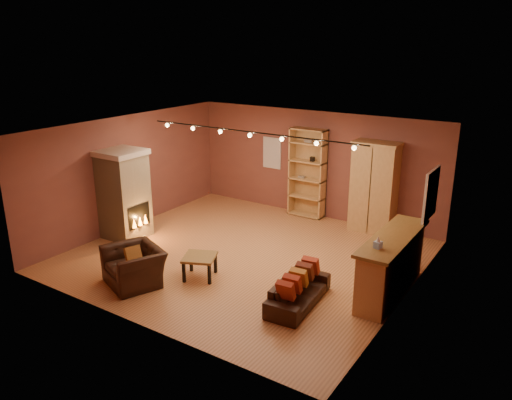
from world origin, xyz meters
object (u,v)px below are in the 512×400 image
Objects in this scene: bookcase at (309,172)px; bar_counter at (391,264)px; coffee_table at (200,259)px; armoire at (374,187)px; armchair at (134,260)px; fireplace at (124,194)px; loveseat at (299,287)px.

bar_counter is (3.31, -3.02, -0.62)m from bookcase.
bookcase is 2.91× the size of coffee_table.
armoire reaches higher than armchair.
bar_counter is (1.44, -2.86, -0.54)m from armoire.
coffee_table is (-0.06, -4.47, -0.80)m from bookcase.
armoire reaches higher than coffee_table.
armoire is (4.80, 3.57, 0.07)m from fireplace.
coffee_table is (-1.93, -4.31, -0.73)m from armoire.
loveseat is (2.08, -4.32, -0.86)m from bookcase.
bar_counter is 2.96× the size of coffee_table.
armchair is at bearing -39.64° from fireplace.
armoire is 4.23m from loveseat.
loveseat reaches higher than coffee_table.
bookcase is at bearing 137.62° from bar_counter.
fireplace is 1.63× the size of armchair.
bookcase is 1.05× the size of armoire.
bar_counter reaches higher than coffee_table.
armoire is at bearing 36.59° from fireplace.
bookcase is 1.43× the size of loveseat.
loveseat is 2.04× the size of coffee_table.
fireplace reaches higher than bar_counter.
fireplace is 6.30m from bar_counter.
fireplace is at bearing -143.41° from armoire.
loveseat is 3.22m from armchair.
armchair is at bearing -100.22° from bookcase.
armchair is at bearing -118.60° from armoire.
bar_counter is at bearing -48.25° from loveseat.
fireplace is 4.75m from bookcase.
fireplace is at bearing 162.37° from armchair.
armoire is at bearing -1.96° from loveseat.
armoire is at bearing 83.40° from armchair.
armchair is at bearing -135.49° from coffee_table.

